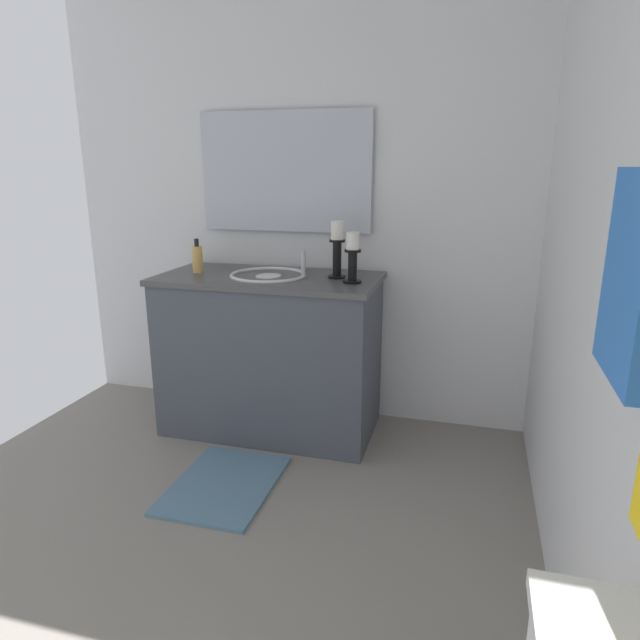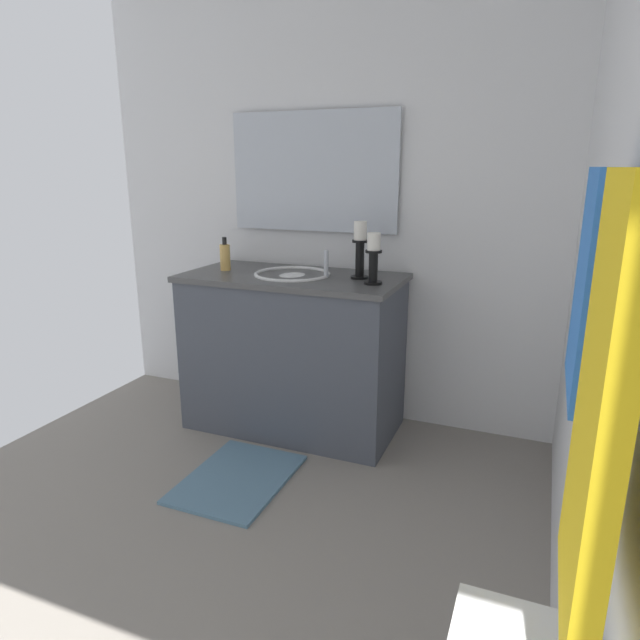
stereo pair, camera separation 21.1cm
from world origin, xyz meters
name	(u,v)px [view 1 (the left image)]	position (x,y,z in m)	size (l,w,h in m)	color
floor	(178,560)	(0.00, 0.00, -0.01)	(2.87, 2.65, 0.02)	gray
wall_back	(620,238)	(0.00, 1.33, 1.23)	(2.87, 0.04, 2.45)	white
wall_left	(294,199)	(-1.44, 0.00, 1.23)	(0.04, 2.65, 2.45)	white
vanity_cabinet	(270,354)	(-1.11, -0.04, 0.43)	(0.58, 1.15, 0.85)	#474C56
sink_basin	(269,283)	(-1.11, -0.04, 0.81)	(0.40, 0.40, 0.24)	white
mirror	(284,172)	(-1.39, -0.04, 1.37)	(0.02, 0.96, 0.63)	silver
candle_holder_tall	(353,257)	(-1.05, 0.42, 0.98)	(0.09, 0.09, 0.24)	black
candle_holder_short	(337,248)	(-1.15, 0.32, 1.01)	(0.09, 0.09, 0.29)	black
soap_bottle	(197,259)	(-1.10, -0.43, 0.93)	(0.06, 0.06, 0.18)	#E5B259
towel_near_vanity	(630,278)	(0.46, 1.25, 1.21)	(0.28, 0.03, 0.38)	blue
bath_mat	(224,484)	(-0.49, -0.04, 0.01)	(0.60, 0.44, 0.02)	slate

